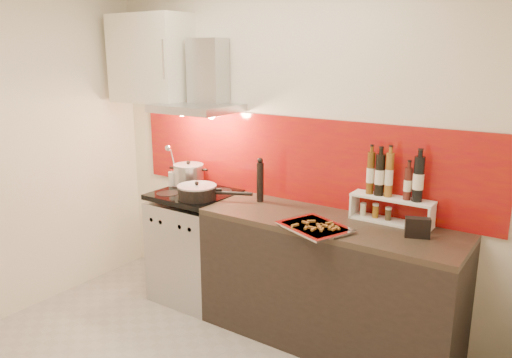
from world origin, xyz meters
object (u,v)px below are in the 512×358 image
Objects in this scene: stock_pot at (189,175)px; pepper_mill at (260,180)px; counter at (327,282)px; baking_tray at (315,227)px; saute_pan at (198,192)px; range_stove at (196,247)px.

stock_pot is 0.74× the size of pepper_mill.
stock_pot is at bearing 174.86° from counter.
stock_pot is (-1.37, 0.12, 0.55)m from counter.
pepper_mill is 0.73m from baking_tray.
saute_pan is 1.06× the size of baking_tray.
counter is at bearing 6.68° from saute_pan.
baking_tray is (1.37, -0.33, -0.09)m from stock_pot.
stock_pot is at bearing 166.35° from baking_tray.
stock_pot is at bearing 178.97° from pepper_mill.
range_stove is 1.64× the size of saute_pan.
range_stove reaches higher than counter.
pepper_mill is (-0.64, 0.11, 0.61)m from counter.
baking_tray is at bearing -13.65° from stock_pot.
counter is 3.44× the size of baking_tray.
pepper_mill is at bearing 153.41° from baking_tray.
saute_pan is at bearing -173.32° from counter.
range_stove is 3.60× the size of stock_pot.
pepper_mill reaches higher than range_stove.
pepper_mill is (0.73, -0.01, 0.06)m from stock_pot.
stock_pot is at bearing 141.61° from saute_pan.
pepper_mill is at bearing -1.03° from stock_pot.
counter is 5.30× the size of pepper_mill.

